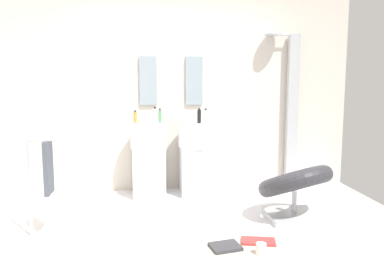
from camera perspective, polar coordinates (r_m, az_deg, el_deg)
name	(u,v)px	position (r m, az deg, el deg)	size (l,w,h in m)	color
ground_plane	(183,239)	(3.62, -1.39, -16.57)	(4.80, 3.60, 0.04)	silver
rear_partition	(171,91)	(4.96, -3.24, 5.58)	(4.80, 0.10, 2.60)	beige
pedestal_sink_left	(149,157)	(4.72, -6.55, -4.44)	(0.45, 0.45, 1.03)	white
pedestal_sink_right	(196,156)	(4.76, 0.68, -4.30)	(0.45, 0.45, 1.03)	white
vanity_mirror_left	(148,81)	(4.88, -6.72, 7.16)	(0.22, 0.03, 0.62)	#8C9EA8
vanity_mirror_right	(194,81)	(4.92, 0.30, 7.21)	(0.22, 0.03, 0.62)	#8C9EA8
shower_column	(291,108)	(5.21, 14.86, 3.01)	(0.49, 0.24, 2.05)	#B7BABF
lounge_chair	(295,186)	(4.08, 15.38, -8.55)	(1.06, 1.06, 0.65)	#B7BABF
towel_rack	(45,170)	(3.71, -21.46, -5.93)	(0.37, 0.22, 0.95)	#B7BABF
area_rug	(234,250)	(3.37, 6.47, -18.03)	(1.09, 0.70, 0.01)	beige
magazine_red	(258,241)	(3.53, 10.05, -16.63)	(0.30, 0.16, 0.02)	#B73838
magazine_charcoal	(225,247)	(3.39, 5.09, -17.55)	(0.25, 0.20, 0.03)	#38383D
coffee_mug	(261,249)	(3.31, 10.48, -17.63)	(0.09, 0.09, 0.09)	white
soap_bottle_green	(160,116)	(4.60, -4.89, 1.81)	(0.04, 0.04, 0.18)	#59996B
soap_bottle_black	(199,116)	(4.54, 1.10, 1.80)	(0.05, 0.05, 0.18)	black
soap_bottle_white	(155,115)	(4.76, -5.65, 2.03)	(0.06, 0.06, 0.18)	white
soap_bottle_clear	(206,115)	(4.77, 2.09, 1.95)	(0.05, 0.05, 0.16)	silver
soap_bottle_amber	(135,117)	(4.62, -8.63, 1.65)	(0.04, 0.04, 0.15)	#C68C38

